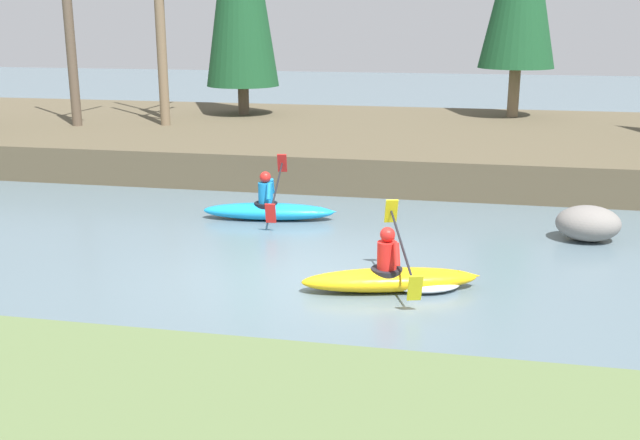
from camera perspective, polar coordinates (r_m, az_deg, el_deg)
name	(u,v)px	position (r m, az deg, el deg)	size (l,w,h in m)	color
ground_plane	(290,279)	(11.98, -2.26, -4.51)	(90.00, 90.00, 0.00)	slate
riverbank_far	(377,142)	(22.31, 4.37, 5.94)	(44.00, 10.43, 0.89)	brown
bare_tree_upstream	(71,21)	(23.45, -18.47, 14.17)	(3.53, 3.48, 6.39)	brown
bare_tree_mid_upstream	(162,28)	(24.61, -11.98, 14.12)	(3.28, 3.24, 5.93)	#7A664C
bare_tree_mid_downstream	(162,28)	(22.89, -11.93, 14.09)	(3.30, 3.26, 5.96)	#7A664C
kayaker_lead	(397,278)	(11.49, 5.91, -4.39)	(2.77, 2.03, 1.20)	yellow
kayaker_middle	(270,209)	(15.40, -3.87, 0.84)	(2.80, 2.07, 1.20)	#1993D6
boulder_midstream	(588,223)	(14.75, 19.75, -0.24)	(1.17, 0.92, 0.66)	gray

